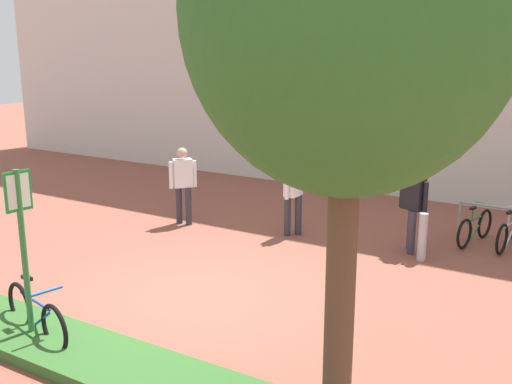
{
  "coord_description": "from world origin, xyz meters",
  "views": [
    {
      "loc": [
        5.28,
        -7.06,
        3.88
      ],
      "look_at": [
        -0.05,
        1.82,
        1.31
      ],
      "focal_mm": 41.7,
      "sensor_mm": 36.0,
      "label": 1
    }
  ],
  "objects_px": {
    "person_shirt_blue": "(183,181)",
    "bike_at_sign": "(36,315)",
    "bollard_steel": "(423,237)",
    "tree_sidewalk": "(350,12)",
    "person_suited_navy": "(413,202)",
    "parking_sign_post": "(22,232)",
    "person_casual_tan": "(293,190)"
  },
  "relations": [
    {
      "from": "person_casual_tan",
      "to": "tree_sidewalk",
      "type": "bearing_deg",
      "value": -58.92
    },
    {
      "from": "bollard_steel",
      "to": "person_suited_navy",
      "type": "relative_size",
      "value": 0.52
    },
    {
      "from": "tree_sidewalk",
      "to": "bollard_steel",
      "type": "bearing_deg",
      "value": 97.56
    },
    {
      "from": "tree_sidewalk",
      "to": "person_suited_navy",
      "type": "relative_size",
      "value": 3.34
    },
    {
      "from": "tree_sidewalk",
      "to": "bike_at_sign",
      "type": "xyz_separation_m",
      "value": [
        -4.36,
        -0.0,
        -3.79
      ]
    },
    {
      "from": "tree_sidewalk",
      "to": "person_casual_tan",
      "type": "bearing_deg",
      "value": 121.08
    },
    {
      "from": "bollard_steel",
      "to": "parking_sign_post",
      "type": "bearing_deg",
      "value": -121.89
    },
    {
      "from": "tree_sidewalk",
      "to": "parking_sign_post",
      "type": "distance_m",
      "value": 5.07
    },
    {
      "from": "person_casual_tan",
      "to": "person_suited_navy",
      "type": "bearing_deg",
      "value": 5.94
    },
    {
      "from": "tree_sidewalk",
      "to": "bike_at_sign",
      "type": "height_order",
      "value": "tree_sidewalk"
    },
    {
      "from": "person_casual_tan",
      "to": "bollard_steel",
      "type": "bearing_deg",
      "value": -2.25
    },
    {
      "from": "tree_sidewalk",
      "to": "parking_sign_post",
      "type": "bearing_deg",
      "value": -178.7
    },
    {
      "from": "parking_sign_post",
      "to": "bollard_steel",
      "type": "xyz_separation_m",
      "value": [
        3.6,
        5.79,
        -1.1
      ]
    },
    {
      "from": "bollard_steel",
      "to": "person_suited_navy",
      "type": "height_order",
      "value": "person_suited_navy"
    },
    {
      "from": "parking_sign_post",
      "to": "person_suited_navy",
      "type": "height_order",
      "value": "parking_sign_post"
    },
    {
      "from": "person_suited_navy",
      "to": "person_shirt_blue",
      "type": "relative_size",
      "value": 1.0
    },
    {
      "from": "parking_sign_post",
      "to": "person_casual_tan",
      "type": "height_order",
      "value": "parking_sign_post"
    },
    {
      "from": "tree_sidewalk",
      "to": "person_casual_tan",
      "type": "height_order",
      "value": "tree_sidewalk"
    },
    {
      "from": "parking_sign_post",
      "to": "person_suited_navy",
      "type": "bearing_deg",
      "value": 61.89
    },
    {
      "from": "parking_sign_post",
      "to": "tree_sidewalk",
      "type": "bearing_deg",
      "value": 1.3
    },
    {
      "from": "tree_sidewalk",
      "to": "bike_at_sign",
      "type": "distance_m",
      "value": 5.78
    },
    {
      "from": "bike_at_sign",
      "to": "person_casual_tan",
      "type": "xyz_separation_m",
      "value": [
        0.86,
        5.8,
        0.63
      ]
    },
    {
      "from": "tree_sidewalk",
      "to": "person_suited_navy",
      "type": "height_order",
      "value": "tree_sidewalk"
    },
    {
      "from": "tree_sidewalk",
      "to": "parking_sign_post",
      "type": "height_order",
      "value": "tree_sidewalk"
    },
    {
      "from": "bike_at_sign",
      "to": "bollard_steel",
      "type": "distance_m",
      "value": 6.74
    },
    {
      "from": "parking_sign_post",
      "to": "person_shirt_blue",
      "type": "relative_size",
      "value": 1.38
    },
    {
      "from": "parking_sign_post",
      "to": "person_casual_tan",
      "type": "xyz_separation_m",
      "value": [
        0.86,
        5.9,
        -0.57
      ]
    },
    {
      "from": "bike_at_sign",
      "to": "person_suited_navy",
      "type": "distance_m",
      "value": 6.92
    },
    {
      "from": "person_shirt_blue",
      "to": "bike_at_sign",
      "type": "bearing_deg",
      "value": -73.32
    },
    {
      "from": "person_suited_navy",
      "to": "bollard_steel",
      "type": "bearing_deg",
      "value": -48.59
    },
    {
      "from": "tree_sidewalk",
      "to": "bollard_steel",
      "type": "relative_size",
      "value": 6.38
    },
    {
      "from": "bollard_steel",
      "to": "tree_sidewalk",
      "type": "bearing_deg",
      "value": -82.44
    }
  ]
}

